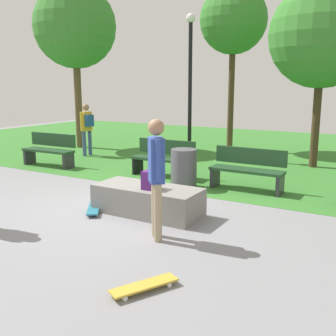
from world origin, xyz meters
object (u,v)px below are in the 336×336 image
at_px(backpack_on_ledge, 150,180).
at_px(trash_bin, 184,168).
at_px(skateboard_by_ledge, 144,286).
at_px(tree_young_birch, 233,21).
at_px(tree_slender_maple, 75,27).
at_px(lamp_post, 190,72).
at_px(park_bench_center_lawn, 50,149).
at_px(concrete_ledge, 148,200).
at_px(pedestrian_with_backpack, 87,125).
at_px(skateboard_spare, 94,208).
at_px(park_bench_far_left, 164,157).
at_px(tree_leaning_ash, 322,35).
at_px(park_bench_near_lamppost, 248,168).
at_px(skater_watching, 156,170).

relative_size(backpack_on_ledge, trash_bin, 0.37).
distance_m(skateboard_by_ledge, tree_young_birch, 11.14).
distance_m(tree_slender_maple, lamp_post, 4.62).
relative_size(park_bench_center_lawn, lamp_post, 0.37).
bearing_deg(tree_young_birch, park_bench_center_lawn, -121.91).
distance_m(concrete_ledge, lamp_post, 6.45).
height_order(lamp_post, pedestrian_with_backpack, lamp_post).
distance_m(backpack_on_ledge, lamp_post, 6.44).
distance_m(backpack_on_ledge, skateboard_spare, 1.23).
bearing_deg(park_bench_far_left, skateboard_by_ledge, -61.48).
xyz_separation_m(concrete_ledge, tree_leaning_ash, (1.73, 5.82, 3.28)).
height_order(tree_slender_maple, pedestrian_with_backpack, tree_slender_maple).
relative_size(park_bench_near_lamppost, tree_leaning_ash, 0.33).
height_order(tree_leaning_ash, pedestrian_with_backpack, tree_leaning_ash).
bearing_deg(park_bench_center_lawn, backpack_on_ledge, -25.86).
xyz_separation_m(tree_slender_maple, pedestrian_with_backpack, (1.46, -1.25, -3.21)).
height_order(skateboard_spare, tree_young_birch, tree_young_birch).
xyz_separation_m(skater_watching, pedestrian_with_backpack, (-5.68, 4.97, -0.06)).
distance_m(tree_leaning_ash, tree_slender_maple, 8.16).
bearing_deg(skateboard_by_ledge, concrete_ledge, 122.14).
relative_size(skateboard_spare, tree_slender_maple, 0.14).
distance_m(skater_watching, tree_slender_maple, 9.98).
height_order(concrete_ledge, tree_leaning_ash, tree_leaning_ash).
bearing_deg(tree_young_birch, tree_leaning_ash, -28.55).
height_order(park_bench_near_lamppost, tree_slender_maple, tree_slender_maple).
bearing_deg(trash_bin, park_bench_center_lawn, 176.60).
xyz_separation_m(park_bench_center_lawn, tree_leaning_ash, (6.46, 3.57, 3.05)).
distance_m(concrete_ledge, park_bench_center_lawn, 5.24).
xyz_separation_m(lamp_post, pedestrian_with_backpack, (-2.87, -1.58, -1.64)).
xyz_separation_m(park_bench_center_lawn, park_bench_far_left, (3.45, 0.48, 0.00)).
bearing_deg(tree_young_birch, backpack_on_ledge, -78.50).
height_order(skater_watching, trash_bin, skater_watching).
height_order(concrete_ledge, trash_bin, trash_bin).
distance_m(skateboard_spare, tree_young_birch, 9.03).
height_order(backpack_on_ledge, skater_watching, skater_watching).
xyz_separation_m(park_bench_far_left, pedestrian_with_backpack, (-3.64, 1.32, 0.51)).
distance_m(tree_young_birch, tree_slender_maple, 5.43).
height_order(skateboard_spare, park_bench_center_lawn, park_bench_center_lawn).
xyz_separation_m(backpack_on_ledge, park_bench_near_lamppost, (0.86, 2.59, -0.18)).
xyz_separation_m(skater_watching, tree_slender_maple, (-7.14, 6.22, 3.15)).
distance_m(skater_watching, tree_leaning_ash, 7.25).
distance_m(backpack_on_ledge, park_bench_far_left, 3.17).
height_order(concrete_ledge, tree_slender_maple, tree_slender_maple).
height_order(park_bench_near_lamppost, lamp_post, lamp_post).
bearing_deg(tree_leaning_ash, backpack_on_ledge, -105.19).
bearing_deg(trash_bin, pedestrian_with_backpack, 155.82).
bearing_deg(backpack_on_ledge, skateboard_by_ledge, -150.28).
bearing_deg(lamp_post, park_bench_near_lamppost, -46.06).
relative_size(concrete_ledge, park_bench_center_lawn, 1.20).
distance_m(concrete_ledge, backpack_on_ledge, 0.44).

